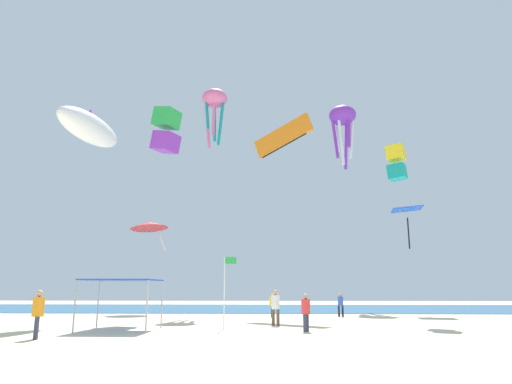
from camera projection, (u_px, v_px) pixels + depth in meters
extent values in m
cube|color=beige|center=(244.00, 336.00, 19.14)|extent=(110.00, 110.00, 0.10)
cube|color=#28608C|center=(262.00, 308.00, 45.21)|extent=(110.00, 20.64, 0.03)
cylinder|color=#B2B2B7|center=(75.00, 306.00, 20.20)|extent=(0.07, 0.07, 2.29)
cylinder|color=#B2B2B7|center=(147.00, 306.00, 20.07)|extent=(0.07, 0.07, 2.29)
cylinder|color=#B2B2B7|center=(98.00, 304.00, 22.85)|extent=(0.07, 0.07, 2.29)
cylinder|color=#B2B2B7|center=(162.00, 304.00, 22.72)|extent=(0.07, 0.07, 2.29)
cube|color=blue|center=(122.00, 280.00, 21.71)|extent=(3.32, 2.79, 0.06)
cylinder|color=#33384C|center=(37.00, 328.00, 17.76)|extent=(0.17, 0.17, 0.85)
cylinder|color=#33384C|center=(36.00, 328.00, 17.46)|extent=(0.17, 0.17, 0.85)
cylinder|color=orange|center=(38.00, 307.00, 17.78)|extent=(0.44, 0.44, 0.74)
sphere|color=tan|center=(40.00, 293.00, 17.89)|extent=(0.28, 0.28, 0.28)
cylinder|color=brown|center=(278.00, 318.00, 23.99)|extent=(0.17, 0.17, 0.84)
cylinder|color=brown|center=(273.00, 317.00, 24.21)|extent=(0.17, 0.17, 0.84)
cylinder|color=white|center=(275.00, 302.00, 24.26)|extent=(0.44, 0.44, 0.73)
sphere|color=tan|center=(275.00, 292.00, 24.37)|extent=(0.28, 0.28, 0.28)
cylinder|color=#33384C|center=(272.00, 312.00, 31.54)|extent=(0.14, 0.14, 0.72)
cylinder|color=#33384C|center=(272.00, 311.00, 31.81)|extent=(0.14, 0.14, 0.72)
cylinder|color=yellow|center=(272.00, 302.00, 31.81)|extent=(0.37, 0.37, 0.62)
sphere|color=tan|center=(272.00, 295.00, 31.90)|extent=(0.23, 0.23, 0.23)
cylinder|color=#33384C|center=(305.00, 323.00, 20.55)|extent=(0.15, 0.15, 0.77)
cylinder|color=#33384C|center=(307.00, 323.00, 20.81)|extent=(0.15, 0.15, 0.77)
cylinder|color=red|center=(306.00, 307.00, 20.83)|extent=(0.40, 0.40, 0.67)
sphere|color=tan|center=(305.00, 296.00, 20.93)|extent=(0.25, 0.25, 0.25)
cylinder|color=black|center=(339.00, 311.00, 31.90)|extent=(0.14, 0.14, 0.73)
cylinder|color=black|center=(343.00, 311.00, 31.98)|extent=(0.14, 0.14, 0.73)
cylinder|color=blue|center=(340.00, 301.00, 32.08)|extent=(0.38, 0.38, 0.64)
sphere|color=tan|center=(340.00, 295.00, 32.17)|extent=(0.24, 0.24, 0.24)
cylinder|color=silver|center=(224.00, 292.00, 22.24)|extent=(0.06, 0.06, 3.47)
cube|color=green|center=(231.00, 260.00, 22.55)|extent=(0.55, 0.02, 0.35)
cube|color=green|center=(167.00, 118.00, 32.95)|extent=(2.17, 2.05, 1.58)
cube|color=purple|center=(166.00, 142.00, 32.57)|extent=(2.17, 2.05, 1.58)
ellipsoid|color=pink|center=(215.00, 98.00, 40.50)|extent=(3.12, 3.12, 1.62)
cylinder|color=pink|center=(221.00, 118.00, 40.49)|extent=(0.46, 0.39, 2.52)
cylinder|color=teal|center=(215.00, 124.00, 40.73)|extent=(0.27, 0.57, 3.26)
cylinder|color=pink|center=(208.00, 126.00, 40.30)|extent=(0.61, 0.42, 4.01)
cylinder|color=teal|center=(207.00, 115.00, 39.79)|extent=(0.46, 0.39, 2.52)
cylinder|color=pink|center=(214.00, 118.00, 39.39)|extent=(0.27, 0.57, 3.26)
cylinder|color=teal|center=(221.00, 123.00, 39.67)|extent=(0.61, 0.42, 4.01)
cube|color=blue|center=(407.00, 209.00, 36.52)|extent=(2.71, 2.71, 0.23)
cylinder|color=black|center=(409.00, 233.00, 36.12)|extent=(0.13, 0.13, 2.49)
cube|color=orange|center=(283.00, 136.00, 35.75)|extent=(4.71, 2.59, 3.08)
cube|color=black|center=(283.00, 144.00, 35.61)|extent=(3.57, 1.87, 1.70)
ellipsoid|color=white|center=(89.00, 128.00, 28.50)|extent=(3.01, 6.24, 1.91)
cone|color=purple|center=(90.00, 114.00, 28.70)|extent=(1.08, 1.03, 0.71)
cone|color=red|center=(149.00, 225.00, 37.87)|extent=(4.36, 4.35, 0.92)
cylinder|color=white|center=(161.00, 238.00, 38.71)|extent=(1.15, 0.82, 2.18)
cube|color=yellow|center=(396.00, 153.00, 29.25)|extent=(1.47, 1.44, 1.01)
cube|color=teal|center=(397.00, 172.00, 28.99)|extent=(1.47, 1.44, 1.01)
ellipsoid|color=purple|center=(342.00, 115.00, 47.70)|extent=(3.91, 3.91, 2.03)
cylinder|color=purple|center=(349.00, 133.00, 46.53)|extent=(0.49, 0.57, 3.15)
cylinder|color=white|center=(352.00, 140.00, 47.18)|extent=(0.71, 0.34, 4.07)
cylinder|color=purple|center=(346.00, 146.00, 47.79)|extent=(0.53, 0.76, 5.01)
cylinder|color=white|center=(338.00, 137.00, 47.95)|extent=(0.49, 0.57, 3.15)
cylinder|color=purple|center=(335.00, 139.00, 47.11)|extent=(0.71, 0.34, 4.07)
cylinder|color=white|center=(341.00, 141.00, 46.30)|extent=(0.53, 0.76, 5.01)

